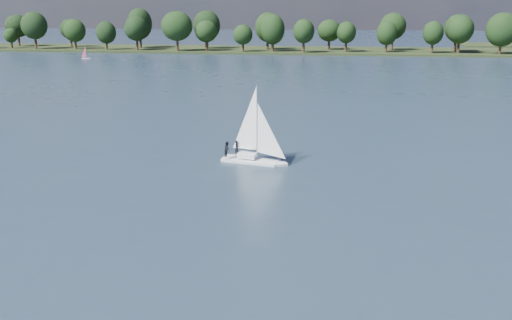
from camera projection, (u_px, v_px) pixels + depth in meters
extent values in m
plane|color=#233342|center=(344.00, 93.00, 109.55)|extent=(700.00, 700.00, 0.00)
cube|color=black|center=(346.00, 52.00, 216.54)|extent=(660.00, 40.00, 1.50)
cube|color=white|center=(252.00, 163.00, 59.78)|extent=(6.79, 3.26, 0.77)
cube|color=white|center=(252.00, 155.00, 59.59)|extent=(2.14, 1.56, 0.48)
cylinder|color=#AEAEB5|center=(252.00, 122.00, 58.66)|extent=(0.12, 0.12, 7.71)
imported|color=black|center=(237.00, 148.00, 60.15)|extent=(0.54, 0.69, 1.66)
imported|color=black|center=(227.00, 149.00, 59.65)|extent=(0.80, 0.93, 1.66)
cube|color=silver|center=(86.00, 59.00, 185.74)|extent=(2.96, 1.66, 0.45)
cylinder|color=silver|center=(86.00, 52.00, 185.17)|extent=(0.08, 0.08, 3.99)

